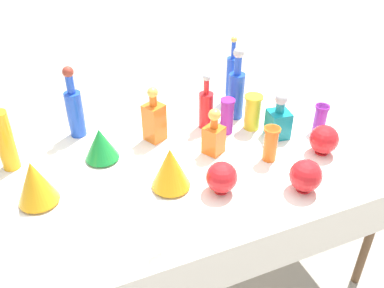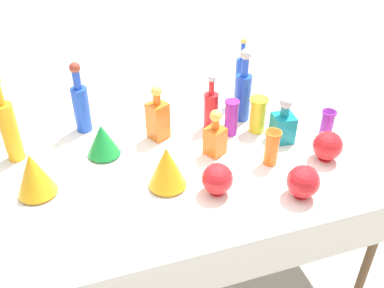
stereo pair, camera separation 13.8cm
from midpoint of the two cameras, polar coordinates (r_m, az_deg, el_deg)
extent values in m
plane|color=#A0998C|center=(2.59, -1.59, -15.90)|extent=(40.00, 40.00, 0.00)
cube|color=white|center=(2.07, -1.91, -2.66)|extent=(1.81, 1.11, 0.03)
cube|color=white|center=(1.77, 5.00, -15.40)|extent=(1.81, 0.01, 0.23)
cylinder|color=brown|center=(2.40, 21.12, -11.25)|extent=(0.04, 0.04, 0.73)
cylinder|color=brown|center=(2.59, -22.61, -7.77)|extent=(0.04, 0.04, 0.73)
cylinder|color=brown|center=(2.93, 9.72, 0.11)|extent=(0.04, 0.04, 0.73)
cylinder|color=blue|center=(2.29, -16.96, 3.77)|extent=(0.08, 0.08, 0.25)
cylinder|color=blue|center=(2.21, -17.70, 7.58)|extent=(0.04, 0.04, 0.10)
sphere|color=maroon|center=(2.19, -18.00, 9.09)|extent=(0.05, 0.05, 0.05)
cylinder|color=blue|center=(2.54, 3.75, 8.59)|extent=(0.07, 0.07, 0.26)
cylinder|color=blue|center=(2.46, 3.92, 12.40)|extent=(0.02, 0.02, 0.10)
sphere|color=gold|center=(2.44, 3.97, 13.70)|extent=(0.03, 0.03, 0.03)
cylinder|color=red|center=(2.27, 0.12, 4.46)|extent=(0.08, 0.08, 0.20)
cylinder|color=red|center=(2.20, 0.13, 7.61)|extent=(0.03, 0.03, 0.08)
sphere|color=#B2B2B7|center=(2.18, 0.13, 8.83)|extent=(0.04, 0.04, 0.04)
cylinder|color=orange|center=(2.15, -25.39, 0.33)|extent=(0.08, 0.08, 0.30)
cylinder|color=blue|center=(2.36, 4.21, 6.38)|extent=(0.09, 0.09, 0.26)
cylinder|color=blue|center=(2.28, 4.40, 10.41)|extent=(0.04, 0.04, 0.10)
sphere|color=#B2B2B7|center=(2.25, 4.48, 12.02)|extent=(0.06, 0.06, 0.06)
cube|color=orange|center=(2.18, -6.85, 2.82)|extent=(0.12, 0.12, 0.20)
cylinder|color=orange|center=(2.12, -7.08, 5.75)|extent=(0.04, 0.04, 0.06)
sphere|color=gold|center=(2.10, -7.16, 6.79)|extent=(0.05, 0.05, 0.05)
cube|color=orange|center=(2.08, 1.01, 0.50)|extent=(0.12, 0.12, 0.14)
cylinder|color=orange|center=(2.03, 1.04, 2.80)|extent=(0.04, 0.04, 0.05)
sphere|color=gold|center=(2.01, 1.05, 3.88)|extent=(0.06, 0.06, 0.06)
cube|color=teal|center=(2.24, 9.67, 2.58)|extent=(0.12, 0.12, 0.15)
cylinder|color=teal|center=(2.19, 9.92, 4.81)|extent=(0.05, 0.05, 0.05)
sphere|color=#B2B2B7|center=(2.16, 10.04, 5.87)|extent=(0.06, 0.06, 0.06)
cylinder|color=purple|center=(2.23, 2.93, 3.70)|extent=(0.07, 0.07, 0.19)
cylinder|color=purple|center=(2.18, 3.00, 5.75)|extent=(0.08, 0.08, 0.01)
cylinder|color=purple|center=(2.33, 15.12, 3.26)|extent=(0.07, 0.07, 0.15)
cylinder|color=purple|center=(2.29, 15.38, 4.76)|extent=(0.08, 0.08, 0.01)
cylinder|color=orange|center=(2.05, 8.55, -0.05)|extent=(0.07, 0.07, 0.18)
cylinder|color=orange|center=(2.00, 8.74, 1.89)|extent=(0.08, 0.08, 0.01)
cylinder|color=yellow|center=(2.28, 6.36, 4.19)|extent=(0.08, 0.08, 0.19)
cylinder|color=yellow|center=(2.23, 6.51, 6.20)|extent=(0.10, 0.10, 0.01)
cylinder|color=orange|center=(1.91, -4.88, -5.65)|extent=(0.09, 0.09, 0.01)
cone|color=orange|center=(1.85, -5.04, -3.21)|extent=(0.17, 0.17, 0.19)
cylinder|color=orange|center=(1.97, -21.56, -7.11)|extent=(0.08, 0.08, 0.01)
cone|color=orange|center=(1.91, -22.22, -4.74)|extent=(0.17, 0.17, 0.20)
cylinder|color=#198C38|center=(2.13, -13.65, -1.88)|extent=(0.08, 0.08, 0.01)
cone|color=#198C38|center=(2.08, -13.96, 0.01)|extent=(0.16, 0.16, 0.16)
cylinder|color=red|center=(1.94, 12.64, -5.92)|extent=(0.06, 0.06, 0.01)
sphere|color=red|center=(1.90, 12.93, -4.18)|extent=(0.14, 0.14, 0.14)
cylinder|color=red|center=(2.19, 15.16, -1.06)|extent=(0.06, 0.06, 0.01)
sphere|color=red|center=(2.15, 15.46, 0.56)|extent=(0.14, 0.14, 0.14)
cylinder|color=red|center=(1.89, 1.79, -6.23)|extent=(0.06, 0.06, 0.01)
sphere|color=red|center=(1.84, 1.83, -4.51)|extent=(0.14, 0.14, 0.14)
cube|color=white|center=(1.91, 15.11, -6.73)|extent=(0.05, 0.03, 0.03)
cube|color=white|center=(1.61, -7.48, -15.02)|extent=(0.06, 0.03, 0.04)
cube|color=tan|center=(3.29, -12.47, -0.93)|extent=(0.51, 0.43, 0.27)
cube|color=tan|center=(3.29, -13.26, 2.54)|extent=(0.42, 0.13, 0.09)
camera|label=1|loc=(0.07, -91.97, -1.36)|focal=40.00mm
camera|label=2|loc=(0.07, 88.03, 1.36)|focal=40.00mm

